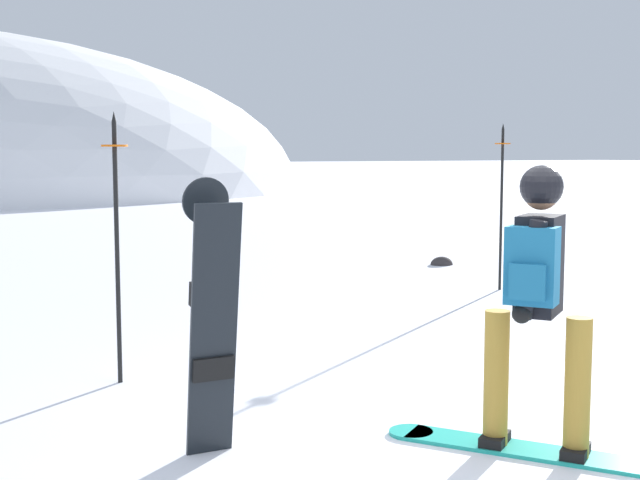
% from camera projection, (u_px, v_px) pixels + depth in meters
% --- Properties ---
extents(ground_plane, '(300.00, 300.00, 0.00)m').
position_uv_depth(ground_plane, '(533.00, 441.00, 5.28)').
color(ground_plane, white).
extents(snowboarder_main, '(1.22, 1.53, 1.71)m').
position_uv_depth(snowboarder_main, '(537.00, 302.00, 4.94)').
color(snowboarder_main, '#23B7A3').
rests_on(snowboarder_main, ground).
extents(spare_snowboard, '(0.28, 0.26, 1.65)m').
position_uv_depth(spare_snowboard, '(212.00, 317.00, 4.93)').
color(spare_snowboard, black).
rests_on(spare_snowboard, ground).
extents(piste_marker_near, '(0.20, 0.20, 2.10)m').
position_uv_depth(piste_marker_near, '(117.00, 230.00, 6.51)').
color(piste_marker_near, black).
rests_on(piste_marker_near, ground).
extents(piste_marker_far, '(0.20, 0.20, 2.16)m').
position_uv_depth(piste_marker_far, '(502.00, 196.00, 10.98)').
color(piste_marker_far, black).
rests_on(piste_marker_far, ground).
extents(rock_dark, '(0.37, 0.32, 0.26)m').
position_uv_depth(rock_dark, '(442.00, 265.00, 13.58)').
color(rock_dark, '#383333').
rests_on(rock_dark, ground).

